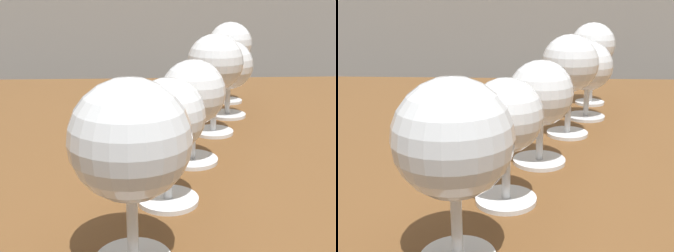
# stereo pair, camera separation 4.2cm
# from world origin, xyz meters

# --- Properties ---
(dining_table) EXTENTS (1.29, 0.93, 0.77)m
(dining_table) POSITION_xyz_m (0.00, 0.00, 0.68)
(dining_table) COLOR brown
(dining_table) RESTS_ON ground_plane
(wine_glass_rose) EXTENTS (0.09, 0.09, 0.15)m
(wine_glass_rose) POSITION_xyz_m (-0.05, -0.35, 0.87)
(wine_glass_rose) COLOR white
(wine_glass_rose) RESTS_ON dining_table
(wine_glass_white) EXTENTS (0.07, 0.07, 0.13)m
(wine_glass_white) POSITION_xyz_m (-0.01, -0.24, 0.86)
(wine_glass_white) COLOR white
(wine_glass_white) RESTS_ON dining_table
(wine_glass_chardonnay) EXTENTS (0.08, 0.08, 0.13)m
(wine_glass_chardonnay) POSITION_xyz_m (0.02, -0.13, 0.86)
(wine_glass_chardonnay) COLOR white
(wine_glass_chardonnay) RESTS_ON dining_table
(wine_glass_port) EXTENTS (0.08, 0.08, 0.15)m
(wine_glass_port) POSITION_xyz_m (0.07, -0.01, 0.88)
(wine_glass_port) COLOR white
(wine_glass_port) RESTS_ON dining_table
(wine_glass_merlot) EXTENTS (0.08, 0.08, 0.13)m
(wine_glass_merlot) POSITION_xyz_m (0.11, 0.09, 0.86)
(wine_glass_merlot) COLOR white
(wine_glass_merlot) RESTS_ON dining_table
(wine_glass_amber) EXTENTS (0.08, 0.08, 0.16)m
(wine_glass_amber) POSITION_xyz_m (0.13, 0.19, 0.88)
(wine_glass_amber) COLOR white
(wine_glass_amber) RESTS_ON dining_table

